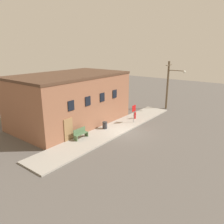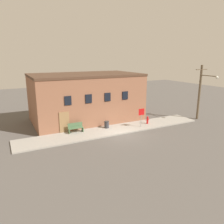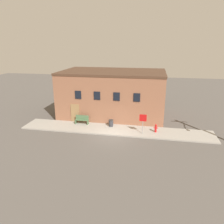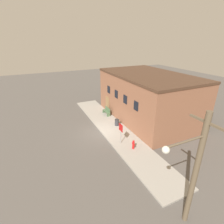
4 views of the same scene
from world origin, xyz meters
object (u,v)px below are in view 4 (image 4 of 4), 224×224
at_px(fire_hydrant, 133,144).
at_px(trash_bin, 117,122).
at_px(stop_sign, 121,130).
at_px(bench, 107,111).
at_px(utility_pole, 194,170).

xyz_separation_m(fire_hydrant, trash_bin, (-4.75, 0.73, -0.06)).
bearing_deg(stop_sign, bench, 167.32).
bearing_deg(bench, stop_sign, -12.68).
height_order(fire_hydrant, bench, bench).
height_order(bench, utility_pole, utility_pole).
bearing_deg(utility_pole, trash_bin, 171.41).
distance_m(fire_hydrant, utility_pole, 7.57).
height_order(stop_sign, trash_bin, stop_sign).
xyz_separation_m(bench, trash_bin, (3.34, -0.18, -0.09)).
bearing_deg(fire_hydrant, utility_pole, -8.45).
bearing_deg(trash_bin, fire_hydrant, -8.79).
bearing_deg(stop_sign, trash_bin, 158.77).
xyz_separation_m(fire_hydrant, stop_sign, (-1.29, -0.61, 0.98)).
distance_m(stop_sign, trash_bin, 3.85).
bearing_deg(fire_hydrant, bench, 173.51).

